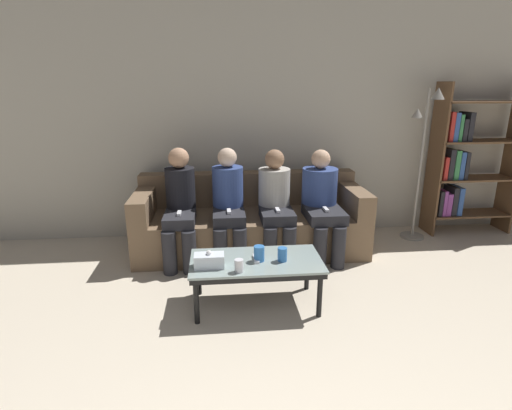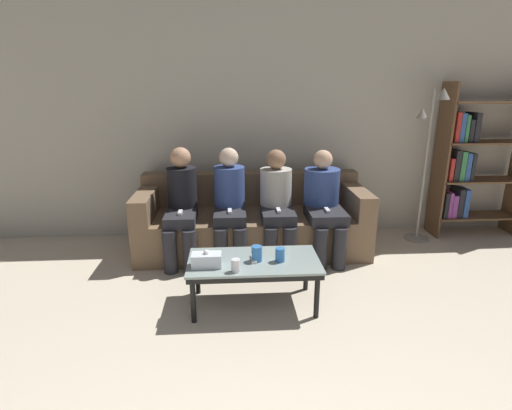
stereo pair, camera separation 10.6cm
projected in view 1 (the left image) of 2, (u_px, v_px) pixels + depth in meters
The scene contains 14 objects.
wall_back at pixel (246, 120), 4.38m from camera, with size 12.00×0.06×2.60m.
couch at pixel (250, 222), 4.19m from camera, with size 2.32×0.86×0.77m.
coffee_table at pixel (256, 265), 3.07m from camera, with size 1.01×0.53×0.39m.
cup_near_left at pixel (282, 254), 3.03m from camera, with size 0.07×0.07×0.11m.
cup_near_right at pixel (259, 254), 3.03m from camera, with size 0.08×0.08×0.12m.
cup_far_center at pixel (239, 266), 2.85m from camera, with size 0.06×0.06×0.10m.
tissue_box at pixel (209, 260), 2.93m from camera, with size 0.22×0.12×0.13m.
game_remote at pixel (256, 259), 3.06m from camera, with size 0.04×0.15×0.02m.
bookshelf at pixel (462, 163), 4.53m from camera, with size 0.96×0.32×1.71m.
standing_lamp at pixel (423, 149), 4.29m from camera, with size 0.31×0.26×1.65m.
seated_person_left_end at pixel (180, 204), 3.84m from camera, with size 0.31×0.64×1.10m.
seated_person_mid_left at pixel (228, 202), 3.89m from camera, with size 0.31×0.62×1.09m.
seated_person_mid_right at pixel (276, 202), 3.94m from camera, with size 0.32×0.64×1.07m.
seated_person_right_end at pixel (322, 200), 3.98m from camera, with size 0.36×0.70×1.06m.
Camera 1 is at (-0.33, -0.34, 1.68)m, focal length 28.00 mm.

